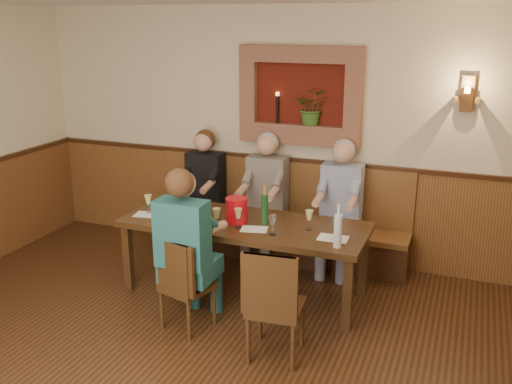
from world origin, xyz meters
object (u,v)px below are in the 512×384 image
dining_table (245,229)px  water_bottle (338,230)px  chair_near_left (186,302)px  person_bench_mid (264,209)px  person_chair_front (189,261)px  person_bench_left (203,202)px  wine_bottle_green_b (186,196)px  chair_near_right (275,325)px  wine_bottle_green_a (265,209)px  person_bench_right (339,219)px  bench (276,230)px  spittoon_bucket (237,210)px

dining_table → water_bottle: water_bottle is taller
chair_near_left → person_bench_mid: person_bench_mid is taller
chair_near_left → person_chair_front: person_chair_front is taller
person_bench_left → person_chair_front: size_ratio=0.97×
wine_bottle_green_b → chair_near_right: bearing=-37.6°
wine_bottle_green_a → wine_bottle_green_b: 0.87m
person_bench_mid → water_bottle: person_bench_mid is taller
chair_near_left → water_bottle: water_bottle is taller
chair_near_left → person_chair_front: bearing=101.2°
person_bench_right → person_bench_left: bearing=180.0°
bench → water_bottle: 1.70m
person_chair_front → spittoon_bucket: size_ratio=6.07×
bench → water_bottle: water_bottle is taller
wine_bottle_green_a → person_bench_mid: bearing=110.4°
bench → chair_near_left: size_ratio=3.46×
bench → person_bench_mid: (-0.10, -0.11, 0.28)m
person_bench_right → wine_bottle_green_b: person_bench_right is taller
bench → dining_table: bearing=-90.0°
person_bench_mid → person_bench_left: bearing=179.9°
person_bench_mid → wine_bottle_green_b: (-0.56, -0.79, 0.32)m
dining_table → spittoon_bucket: size_ratio=9.83×
dining_table → wine_bottle_green_a: (0.21, -0.00, 0.24)m
bench → water_bottle: (0.99, -1.25, 0.58)m
chair_near_right → water_bottle: bearing=58.2°
spittoon_bucket → wine_bottle_green_b: 0.60m
wine_bottle_green_b → person_bench_right: bearing=29.5°
bench → wine_bottle_green_a: 1.13m
person_bench_left → person_bench_right: size_ratio=0.99×
bench → chair_near_left: (-0.22, -1.78, -0.08)m
chair_near_right → wine_bottle_green_a: (-0.45, 0.97, 0.63)m
bench → wine_bottle_green_b: 1.27m
dining_table → person_bench_left: 1.21m
spittoon_bucket → person_bench_right: bearing=47.0°
person_bench_mid → spittoon_bucket: size_ratio=5.99×
dining_table → bench: bench is taller
person_bench_right → wine_bottle_green_a: 1.05m
person_bench_left → person_bench_right: bearing=-0.0°
person_bench_right → water_bottle: 1.21m
person_chair_front → spittoon_bucket: bearing=78.9°
dining_table → water_bottle: 1.06m
person_bench_right → person_chair_front: person_chair_front is taller
bench → person_chair_front: bearing=-97.1°
dining_table → person_bench_mid: (-0.10, 0.84, -0.07)m
dining_table → wine_bottle_green_a: bearing=-1.3°
chair_near_left → water_bottle: 1.48m
chair_near_left → person_chair_front: 0.37m
spittoon_bucket → wine_bottle_green_a: bearing=6.6°
chair_near_right → person_bench_left: (-1.54, 1.81, 0.31)m
water_bottle → wine_bottle_green_a: bearing=159.1°
bench → chair_near_left: bearing=-97.0°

